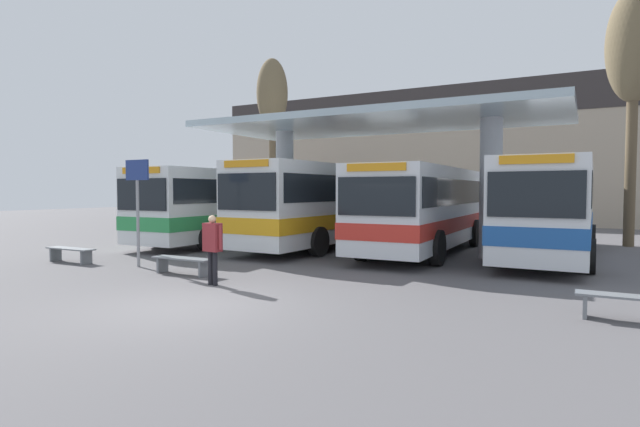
% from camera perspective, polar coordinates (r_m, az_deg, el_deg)
% --- Properties ---
extents(ground_plane, '(100.00, 100.00, 0.00)m').
position_cam_1_polar(ground_plane, '(10.34, -14.75, -10.16)').
color(ground_plane, '#565456').
extents(townhouse_backdrop, '(40.00, 0.58, 9.44)m').
position_cam_1_polar(townhouse_backdrop, '(35.31, 17.04, 7.79)').
color(townhouse_backdrop, tan).
rests_on(townhouse_backdrop, ground_plane).
extents(station_canopy, '(13.09, 6.06, 4.91)m').
position_cam_1_polar(station_canopy, '(18.73, 6.57, 8.83)').
color(station_canopy, silver).
rests_on(station_canopy, ground_plane).
extents(transit_bus_left_bay, '(2.90, 10.30, 3.11)m').
position_cam_1_polar(transit_bus_left_bay, '(22.27, -10.05, 1.23)').
color(transit_bus_left_bay, white).
rests_on(transit_bus_left_bay, ground_plane).
extents(transit_bus_center_bay, '(3.13, 12.42, 3.26)m').
position_cam_1_polar(transit_bus_center_bay, '(20.94, 2.24, 1.41)').
color(transit_bus_center_bay, white).
rests_on(transit_bus_center_bay, ground_plane).
extents(transit_bus_right_bay, '(2.82, 10.16, 3.06)m').
position_cam_1_polar(transit_bus_right_bay, '(18.65, 12.01, 0.91)').
color(transit_bus_right_bay, silver).
rests_on(transit_bus_right_bay, ground_plane).
extents(transit_bus_far_right_bay, '(2.80, 10.97, 3.18)m').
position_cam_1_polar(transit_bus_far_right_bay, '(18.78, 24.92, 0.87)').
color(transit_bus_far_right_bay, silver).
rests_on(transit_bus_far_right_bay, ground_plane).
extents(waiting_bench_near_pillar, '(1.66, 0.44, 0.46)m').
position_cam_1_polar(waiting_bench_near_pillar, '(10.25, 31.79, -8.63)').
color(waiting_bench_near_pillar, slate).
rests_on(waiting_bench_near_pillar, ground_plane).
extents(waiting_bench_mid_platform, '(1.88, 0.44, 0.46)m').
position_cam_1_polar(waiting_bench_mid_platform, '(14.04, -15.43, -5.33)').
color(waiting_bench_mid_platform, slate).
rests_on(waiting_bench_mid_platform, ground_plane).
extents(waiting_bench_far_platform, '(1.88, 0.44, 0.46)m').
position_cam_1_polar(waiting_bench_far_platform, '(17.61, -26.62, -3.91)').
color(waiting_bench_far_platform, slate).
rests_on(waiting_bench_far_platform, ground_plane).
extents(info_sign_platform, '(0.90, 0.09, 3.18)m').
position_cam_1_polar(info_sign_platform, '(15.72, -20.14, 2.42)').
color(info_sign_platform, gray).
rests_on(info_sign_platform, ground_plane).
extents(pedestrian_waiting, '(0.63, 0.29, 1.68)m').
position_cam_1_polar(pedestrian_waiting, '(12.21, -12.19, -3.27)').
color(pedestrian_waiting, black).
rests_on(pedestrian_waiting, ground_plane).
extents(poplar_tree_behind_left, '(2.07, 2.07, 10.35)m').
position_cam_1_polar(poplar_tree_behind_left, '(24.38, 32.23, 15.38)').
color(poplar_tree_behind_left, brown).
rests_on(poplar_tree_behind_left, ground_plane).
extents(poplar_tree_behind_right, '(1.84, 1.84, 10.04)m').
position_cam_1_polar(poplar_tree_behind_right, '(30.32, -5.49, 12.90)').
color(poplar_tree_behind_right, brown).
rests_on(poplar_tree_behind_right, ground_plane).
extents(parked_car_street, '(4.41, 1.95, 2.00)m').
position_cam_1_polar(parked_car_street, '(35.16, -0.35, 0.54)').
color(parked_car_street, maroon).
rests_on(parked_car_street, ground_plane).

